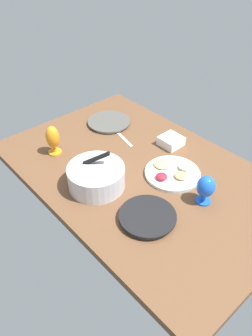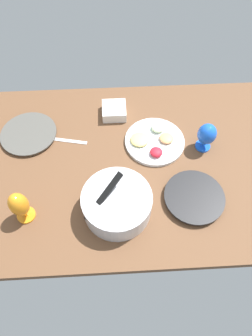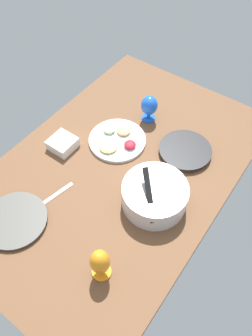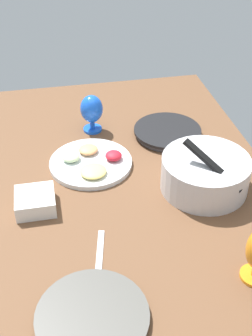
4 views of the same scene
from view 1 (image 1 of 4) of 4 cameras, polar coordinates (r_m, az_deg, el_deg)
The scene contains 9 objects.
ground_plane at distance 180.98cm, azimuth 2.61°, elevation -1.01°, with size 160.00×104.00×4.00cm, color brown.
dinner_plate_left at distance 152.99cm, azimuth 3.77°, elevation -8.53°, with size 26.91×26.91×2.97cm.
dinner_plate_right at distance 220.36cm, azimuth -2.99°, elevation 8.02°, with size 28.53×28.53×2.01cm.
mixing_bowl at distance 166.99cm, azimuth -5.23°, elevation -1.42°, with size 29.45×29.45×19.08cm.
fruit_platter at distance 178.04cm, azimuth 8.06°, elevation -0.77°, with size 30.06×30.06×4.74cm.
hurricane_glass_orange at distance 191.74cm, azimuth -12.69°, elevation 5.11°, with size 7.90×7.90×18.03cm.
hurricane_glass_blue at distance 160.19cm, azimuth 13.77°, elevation -3.32°, with size 9.01×9.01×15.55cm.
square_bowl_white at distance 199.69cm, azimuth 7.88°, elevation 4.76°, with size 12.53×12.53×5.51cm.
fork_by_right_plate at distance 204.37cm, azimuth -0.31°, elevation 5.11°, with size 18.00×1.80×0.60cm, color silver.
Camera 1 is at (-98.15, 98.22, 114.08)cm, focal length 34.85 mm.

